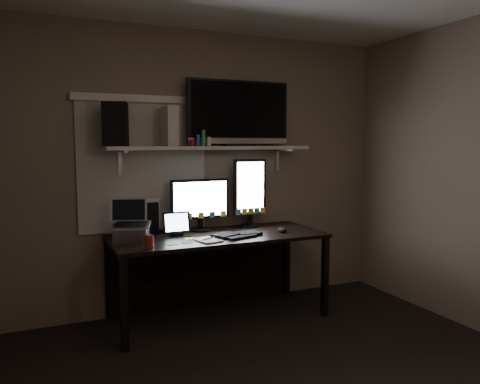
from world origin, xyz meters
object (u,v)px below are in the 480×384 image
laptop (131,221)px  game_console (169,126)px  monitor_portrait (250,192)px  tablet (176,224)px  cup (149,242)px  desk (213,252)px  speaker (116,124)px  monitor_landscape (200,205)px  keyboard (237,234)px  mouse (282,230)px  tv (238,113)px

laptop → game_console: (0.36, 0.16, 0.75)m
monitor_portrait → tablet: (-0.75, -0.14, -0.22)m
cup → game_console: (0.29, 0.44, 0.87)m
desk → speaker: bearing=174.5°
monitor_landscape → desk: bearing=-51.2°
keyboard → game_console: 1.07m
tablet → speaker: speaker is taller
keyboard → laptop: bearing=155.9°
monitor_portrait → mouse: (0.14, -0.36, -0.30)m
tv → mouse: bearing=-53.7°
desk → monitor_landscape: size_ratio=3.35×
keyboard → tv: size_ratio=0.43×
cup → game_console: 1.01m
desk → monitor_landscape: bearing=130.4°
desk → mouse: bearing=-23.8°
monitor_landscape → game_console: (-0.28, -0.05, 0.68)m
tv → game_console: size_ratio=2.95×
monitor_landscape → speaker: speaker is taller
mouse → cup: bearing=-163.1°
tv → speaker: tv is taller
tv → keyboard: bearing=-116.0°
desk → monitor_portrait: 0.65m
monitor_landscape → game_console: bearing=-172.4°
tablet → laptop: laptop is taller
desk → cup: (-0.65, -0.38, 0.23)m
keyboard → laptop: laptop is taller
monitor_landscape → cup: (-0.57, -0.48, -0.19)m
game_console → speaker: speaker is taller
monitor_portrait → laptop: monitor_portrait is taller
tv → speaker: 1.09m
monitor_portrait → speaker: (-1.21, -0.04, 0.60)m
laptop → game_console: game_console is taller
monitor_portrait → mouse: 0.49m
tablet → cup: (-0.31, -0.36, -0.05)m
game_console → monitor_landscape: bearing=11.3°
keyboard → game_console: size_ratio=1.28×
monitor_landscape → keyboard: 0.45m
speaker → monitor_portrait: bearing=16.4°
cup → tv: bearing=27.7°
laptop → mouse: bearing=13.0°
tablet → game_console: size_ratio=0.71×
cup → tv: tv is taller
monitor_portrait → keyboard: 0.55m
monitor_portrait → laptop: size_ratio=1.94×
monitor_landscape → laptop: monitor_landscape is taller
monitor_portrait → tablet: size_ratio=2.74×
tablet → laptop: (-0.39, -0.08, 0.06)m
tv → laptop: bearing=-168.7°
cup → speaker: size_ratio=0.28×
desk → tv: 1.25m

